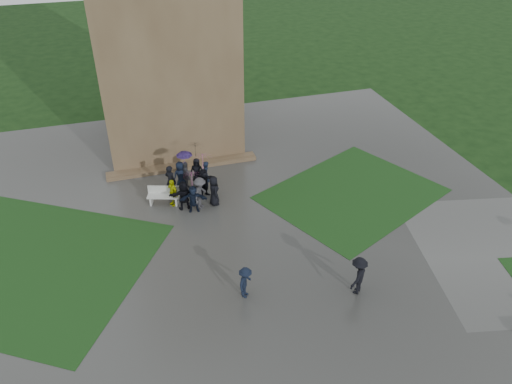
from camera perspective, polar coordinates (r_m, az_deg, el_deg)
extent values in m
plane|color=black|center=(22.03, -3.56, -10.64)|extent=(120.00, 120.00, 0.00)
cube|color=#353533|center=(23.49, -4.74, -7.38)|extent=(34.00, 34.00, 0.02)
cube|color=#133512|center=(25.33, -25.07, -7.49)|extent=(14.10, 13.46, 0.01)
cube|color=#133512|center=(28.19, 10.93, -0.21)|extent=(11.12, 10.15, 0.01)
cube|color=brown|center=(30.41, -8.35, 2.95)|extent=(9.00, 0.80, 0.22)
cube|color=beige|center=(27.03, -10.52, -0.47)|extent=(1.79, 1.02, 0.07)
cube|color=beige|center=(27.32, -11.88, -0.91)|extent=(0.23, 0.46, 0.48)
cube|color=beige|center=(27.04, -9.04, -0.96)|extent=(0.23, 0.46, 0.48)
cube|color=beige|center=(27.10, -10.49, 0.29)|extent=(1.65, 0.59, 0.46)
imported|color=black|center=(27.18, -5.94, 1.02)|extent=(1.60, 1.40, 1.70)
imported|color=black|center=(27.88, -5.78, 1.92)|extent=(0.59, 0.72, 1.70)
imported|color=black|center=(28.49, -6.77, 2.41)|extent=(0.90, 0.78, 1.55)
imported|color=#3A393E|center=(27.96, -8.00, 1.86)|extent=(0.79, 1.11, 1.71)
imported|color=black|center=(27.99, -8.61, 1.85)|extent=(0.97, 0.79, 1.71)
imported|color=black|center=(27.43, -9.72, 1.24)|extent=(0.80, 0.81, 1.89)
imported|color=#BAC40B|center=(26.77, -9.52, -0.04)|extent=(0.86, 1.04, 1.54)
imported|color=black|center=(26.33, -8.25, -0.39)|extent=(1.56, 0.64, 1.64)
imported|color=black|center=(26.10, -7.17, -0.77)|extent=(1.49, 0.77, 1.53)
imported|color=#3A393E|center=(26.27, -6.40, -0.12)|extent=(1.16, 1.30, 1.80)
imported|color=black|center=(26.51, -4.82, 0.14)|extent=(0.58, 0.83, 1.66)
imported|color=#CD54AA|center=(25.46, -7.35, 1.47)|extent=(0.88, 0.88, 0.80)
imported|color=#4A3187|center=(27.38, -8.18, 3.93)|extent=(0.85, 0.85, 0.75)
imported|color=black|center=(27.83, -6.94, 4.81)|extent=(0.93, 0.93, 0.85)
imported|color=#CD54AA|center=(26.50, -6.10, 3.46)|extent=(0.99, 0.99, 0.91)
imported|color=black|center=(21.01, -1.21, -10.31)|extent=(0.98, 1.08, 1.51)
imported|color=black|center=(21.53, 11.61, -9.33)|extent=(1.28, 1.22, 1.81)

